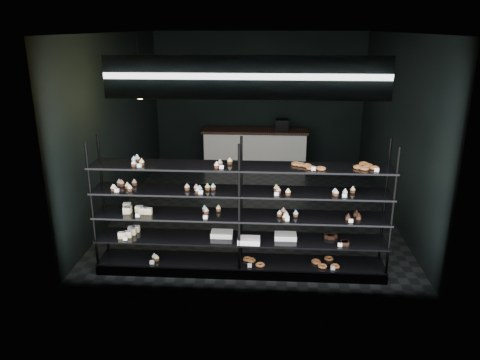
{
  "coord_description": "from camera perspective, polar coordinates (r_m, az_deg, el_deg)",
  "views": [
    {
      "loc": [
        0.29,
        -8.33,
        3.31
      ],
      "look_at": [
        -0.13,
        -1.9,
        1.18
      ],
      "focal_mm": 35.0,
      "sensor_mm": 36.0,
      "label": 1
    }
  ],
  "objects": [
    {
      "name": "display_shelf",
      "position": [
        6.48,
        -0.15,
        -6.16
      ],
      "size": [
        4.0,
        0.5,
        1.91
      ],
      "color": "black",
      "rests_on": "room"
    },
    {
      "name": "room",
      "position": [
        8.51,
        1.74,
        6.7
      ],
      "size": [
        5.01,
        6.01,
        3.2
      ],
      "color": "black",
      "rests_on": "ground"
    },
    {
      "name": "pendant_lamp",
      "position": [
        7.14,
        -12.1,
        10.98
      ],
      "size": [
        0.34,
        0.34,
        0.9
      ],
      "color": "black",
      "rests_on": "room"
    },
    {
      "name": "signage",
      "position": [
        5.44,
        0.71,
        12.38
      ],
      "size": [
        3.3,
        0.05,
        0.5
      ],
      "color": "#0F0D44",
      "rests_on": "room"
    },
    {
      "name": "service_counter",
      "position": [
        11.2,
        1.9,
        3.77
      ],
      "size": [
        2.48,
        0.65,
        1.23
      ],
      "color": "silver",
      "rests_on": "room"
    }
  ]
}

